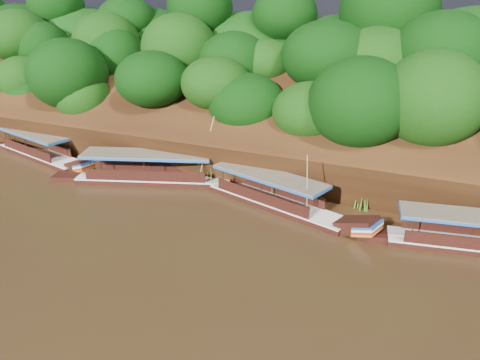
# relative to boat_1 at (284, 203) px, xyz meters

# --- Properties ---
(ground) EXTENTS (160.00, 160.00, 0.00)m
(ground) POSITION_rel_boat_1_xyz_m (-0.84, -7.28, -0.54)
(ground) COLOR black
(ground) RESTS_ON ground
(riverbank) EXTENTS (120.00, 30.06, 19.40)m
(riverbank) POSITION_rel_boat_1_xyz_m (-0.85, 15.45, 1.35)
(riverbank) COLOR black
(riverbank) RESTS_ON ground
(boat_1) EXTENTS (13.68, 5.78, 5.47)m
(boat_1) POSITION_rel_boat_1_xyz_m (0.00, 0.00, 0.00)
(boat_1) COLOR black
(boat_1) RESTS_ON ground
(boat_2) EXTENTS (15.84, 7.32, 6.17)m
(boat_2) POSITION_rel_boat_1_xyz_m (-10.53, 1.00, 0.04)
(boat_2) COLOR black
(boat_2) RESTS_ON ground
(boat_3) EXTENTS (13.59, 5.11, 2.87)m
(boat_3) POSITION_rel_boat_1_xyz_m (-24.36, 1.20, 0.01)
(boat_3) COLOR black
(boat_3) RESTS_ON ground
(reeds) EXTENTS (49.89, 2.61, 2.01)m
(reeds) POSITION_rel_boat_1_xyz_m (-4.11, 2.17, 0.34)
(reeds) COLOR #34701C
(reeds) RESTS_ON ground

